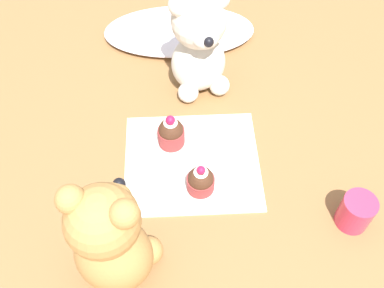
# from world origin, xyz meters

# --- Properties ---
(ground_plane) EXTENTS (4.00, 4.00, 0.00)m
(ground_plane) POSITION_xyz_m (0.00, 0.00, 0.00)
(ground_plane) COLOR olive
(knitted_placemat) EXTENTS (0.24, 0.21, 0.01)m
(knitted_placemat) POSITION_xyz_m (0.00, 0.00, 0.00)
(knitted_placemat) COLOR silver
(knitted_placemat) RESTS_ON ground_plane
(tulle_cloth) EXTENTS (0.34, 0.18, 0.03)m
(tulle_cloth) POSITION_xyz_m (-0.01, 0.35, 0.01)
(tulle_cloth) COLOR silver
(tulle_cloth) RESTS_ON ground_plane
(teddy_bear_cream) EXTENTS (0.13, 0.12, 0.22)m
(teddy_bear_cream) POSITION_xyz_m (0.02, 0.19, 0.11)
(teddy_bear_cream) COLOR silver
(teddy_bear_cream) RESTS_ON ground_plane
(teddy_bear_tan) EXTENTS (0.14, 0.13, 0.23)m
(teddy_bear_tan) POSITION_xyz_m (-0.12, -0.19, 0.11)
(teddy_bear_tan) COLOR #B78447
(teddy_bear_tan) RESTS_ON ground_plane
(cupcake_near_cream_bear) EXTENTS (0.05, 0.05, 0.07)m
(cupcake_near_cream_bear) POSITION_xyz_m (-0.04, 0.04, 0.03)
(cupcake_near_cream_bear) COLOR #993333
(cupcake_near_cream_bear) RESTS_ON knitted_placemat
(cupcake_near_tan_bear) EXTENTS (0.05, 0.05, 0.06)m
(cupcake_near_tan_bear) POSITION_xyz_m (0.01, -0.06, 0.03)
(cupcake_near_tan_bear) COLOR #993333
(cupcake_near_tan_bear) RESTS_ON knitted_placemat
(juice_glass) EXTENTS (0.05, 0.05, 0.06)m
(juice_glass) POSITION_xyz_m (0.26, -0.13, 0.03)
(juice_glass) COLOR #DB3356
(juice_glass) RESTS_ON ground_plane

